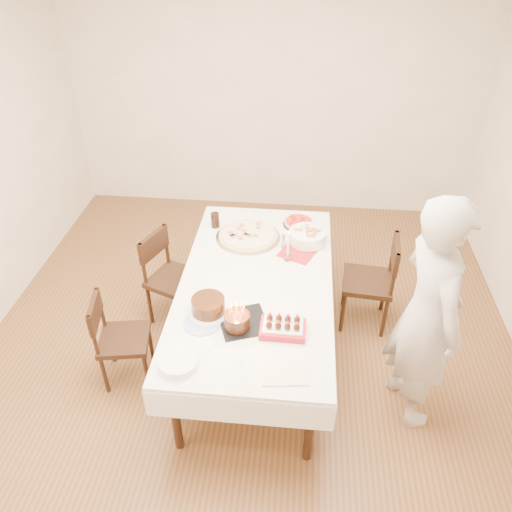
# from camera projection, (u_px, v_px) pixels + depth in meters

# --- Properties ---
(floor) EXTENTS (5.00, 5.00, 0.00)m
(floor) POSITION_uv_depth(u_px,v_px,m) (248.00, 352.00, 4.19)
(floor) COLOR brown
(floor) RESTS_ON ground
(wall_back) EXTENTS (4.50, 0.04, 2.70)m
(wall_back) POSITION_uv_depth(u_px,v_px,m) (272.00, 95.00, 5.41)
(wall_back) COLOR silver
(wall_back) RESTS_ON floor
(dining_table) EXTENTS (1.17, 2.16, 0.75)m
(dining_table) POSITION_uv_depth(u_px,v_px,m) (256.00, 318.00, 3.98)
(dining_table) COLOR white
(dining_table) RESTS_ON floor
(chair_right_savory) EXTENTS (0.49, 0.49, 0.88)m
(chair_right_savory) POSITION_uv_depth(u_px,v_px,m) (367.00, 282.00, 4.25)
(chair_right_savory) COLOR black
(chair_right_savory) RESTS_ON floor
(chair_left_savory) EXTENTS (0.57, 0.57, 0.85)m
(chair_left_savory) POSITION_uv_depth(u_px,v_px,m) (175.00, 280.00, 4.29)
(chair_left_savory) COLOR black
(chair_left_savory) RESTS_ON floor
(chair_left_dessert) EXTENTS (0.46, 0.46, 0.78)m
(chair_left_dessert) POSITION_uv_depth(u_px,v_px,m) (124.00, 339.00, 3.76)
(chair_left_dessert) COLOR black
(chair_left_dessert) RESTS_ON floor
(person) EXTENTS (0.59, 0.74, 1.77)m
(person) POSITION_uv_depth(u_px,v_px,m) (427.00, 315.00, 3.25)
(person) COLOR beige
(person) RESTS_ON floor
(pizza_white) EXTENTS (0.56, 0.56, 0.04)m
(pizza_white) POSITION_uv_depth(u_px,v_px,m) (248.00, 236.00, 4.22)
(pizza_white) COLOR beige
(pizza_white) RESTS_ON dining_table
(pizza_pepperoni) EXTENTS (0.33, 0.33, 0.04)m
(pizza_pepperoni) POSITION_uv_depth(u_px,v_px,m) (299.00, 223.00, 4.39)
(pizza_pepperoni) COLOR red
(pizza_pepperoni) RESTS_ON dining_table
(red_placemat) EXTENTS (0.35, 0.35, 0.01)m
(red_placemat) POSITION_uv_depth(u_px,v_px,m) (298.00, 253.00, 4.06)
(red_placemat) COLOR #B21E1E
(red_placemat) RESTS_ON dining_table
(pasta_bowl) EXTENTS (0.37, 0.37, 0.10)m
(pasta_bowl) POSITION_uv_depth(u_px,v_px,m) (307.00, 237.00, 4.14)
(pasta_bowl) COLOR white
(pasta_bowl) RESTS_ON dining_table
(taper_candle) EXTENTS (0.08, 0.08, 0.28)m
(taper_candle) POSITION_uv_depth(u_px,v_px,m) (288.00, 245.00, 3.90)
(taper_candle) COLOR white
(taper_candle) RESTS_ON dining_table
(shaker_pair) EXTENTS (0.09, 0.09, 0.09)m
(shaker_pair) POSITION_uv_depth(u_px,v_px,m) (283.00, 243.00, 4.09)
(shaker_pair) COLOR white
(shaker_pair) RESTS_ON dining_table
(cola_glass) EXTENTS (0.09, 0.09, 0.13)m
(cola_glass) POSITION_uv_depth(u_px,v_px,m) (215.00, 220.00, 4.34)
(cola_glass) COLOR black
(cola_glass) RESTS_ON dining_table
(layer_cake) EXTENTS (0.35, 0.35, 0.12)m
(layer_cake) POSITION_uv_depth(u_px,v_px,m) (208.00, 306.00, 3.44)
(layer_cake) COLOR #361B0D
(layer_cake) RESTS_ON dining_table
(cake_board) EXTENTS (0.41, 0.41, 0.01)m
(cake_board) POSITION_uv_depth(u_px,v_px,m) (243.00, 322.00, 3.40)
(cake_board) COLOR black
(cake_board) RESTS_ON dining_table
(birthday_cake) EXTENTS (0.22, 0.22, 0.16)m
(birthday_cake) POSITION_uv_depth(u_px,v_px,m) (237.00, 317.00, 3.30)
(birthday_cake) COLOR #3E1D10
(birthday_cake) RESTS_ON dining_table
(strawberry_box) EXTENTS (0.31, 0.21, 0.08)m
(strawberry_box) POSITION_uv_depth(u_px,v_px,m) (283.00, 328.00, 3.30)
(strawberry_box) COLOR #AB1325
(strawberry_box) RESTS_ON dining_table
(box_lid) EXTENTS (0.30, 0.22, 0.02)m
(box_lid) POSITION_uv_depth(u_px,v_px,m) (285.00, 374.00, 3.03)
(box_lid) COLOR beige
(box_lid) RESTS_ON dining_table
(plate_stack) EXTENTS (0.31, 0.31, 0.05)m
(plate_stack) POSITION_uv_depth(u_px,v_px,m) (178.00, 362.00, 3.07)
(plate_stack) COLOR white
(plate_stack) RESTS_ON dining_table
(china_plate) EXTENTS (0.32, 0.32, 0.01)m
(china_plate) POSITION_uv_depth(u_px,v_px,m) (202.00, 323.00, 3.38)
(china_plate) COLOR white
(china_plate) RESTS_ON dining_table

